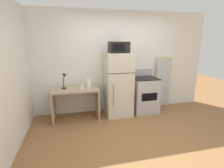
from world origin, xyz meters
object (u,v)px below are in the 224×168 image
coffee_mug (82,87)px  leaning_mirror (162,82)px  desk_lamp (64,79)px  desk (76,98)px  refrigerator (118,85)px  microwave (119,47)px  oven_range (144,94)px  paper_towel_roll (89,83)px

coffee_mug → leaning_mirror: leaning_mirror is taller
desk_lamp → desk: bearing=-8.6°
coffee_mug → refrigerator: bearing=6.0°
refrigerator → leaning_mirror: 1.42m
microwave → desk: bearing=178.3°
desk → microwave: microwave is taller
leaning_mirror → oven_range: bearing=-158.7°
paper_towel_roll → refrigerator: 0.73m
microwave → paper_towel_roll: bearing=177.8°
desk → paper_towel_roll: (0.33, -0.00, 0.35)m
refrigerator → leaning_mirror: size_ratio=1.12×
coffee_mug → microwave: bearing=4.7°
refrigerator → oven_range: refrigerator is taller
desk_lamp → leaning_mirror: 2.71m
refrigerator → microwave: (0.00, -0.02, 0.91)m
microwave → leaning_mirror: size_ratio=0.33×
desk → microwave: 1.59m
paper_towel_roll → refrigerator: size_ratio=0.15×
desk_lamp → refrigerator: (1.29, -0.05, -0.21)m
desk_lamp → leaning_mirror: bearing=4.9°
desk_lamp → refrigerator: size_ratio=0.23×
coffee_mug → microwave: 1.28m
desk → desk_lamp: 0.53m
coffee_mug → leaning_mirror: bearing=9.2°
oven_range → refrigerator: bearing=-178.3°
leaning_mirror → desk_lamp: bearing=-175.1°
coffee_mug → oven_range: (1.63, 0.12, -0.33)m
desk → coffee_mug: 0.34m
paper_towel_roll → refrigerator: refrigerator is taller
coffee_mug → oven_range: oven_range is taller
refrigerator → oven_range: (0.73, 0.02, -0.32)m
paper_towel_roll → oven_range: 1.52m
paper_towel_roll → coffee_mug: bearing=-149.2°
desk → refrigerator: refrigerator is taller
paper_towel_roll → microwave: size_ratio=0.52×
leaning_mirror → refrigerator: bearing=-168.7°
refrigerator → microwave: 0.91m
leaning_mirror → paper_towel_roll: bearing=-172.7°
oven_range → leaning_mirror: leaning_mirror is taller
oven_range → desk: bearing=-179.6°
desk → coffee_mug: bearing=-33.6°
oven_range → desk_lamp: bearing=179.3°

